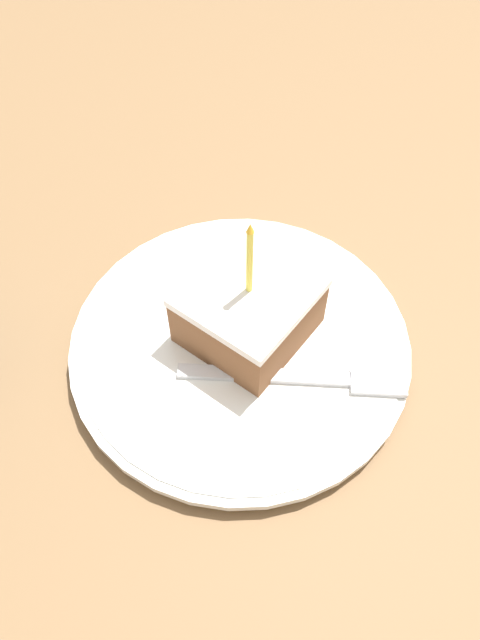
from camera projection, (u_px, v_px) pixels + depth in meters
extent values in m
cube|color=brown|center=(217.00, 369.00, 0.56)|extent=(2.40, 2.40, 0.04)
cylinder|color=white|center=(240.00, 345.00, 0.54)|extent=(0.28, 0.28, 0.02)
cylinder|color=white|center=(240.00, 343.00, 0.53)|extent=(0.29, 0.29, 0.01)
cube|color=brown|center=(249.00, 313.00, 0.52)|extent=(0.09, 0.10, 0.05)
cube|color=silver|center=(249.00, 292.00, 0.49)|extent=(0.09, 0.10, 0.01)
cylinder|color=#EAD84C|center=(250.00, 262.00, 0.46)|extent=(0.01, 0.01, 0.06)
cone|color=yellow|center=(250.00, 228.00, 0.43)|extent=(0.01, 0.01, 0.01)
cube|color=silver|center=(263.00, 376.00, 0.51)|extent=(0.12, 0.09, 0.00)
cube|color=silver|center=(378.00, 382.00, 0.50)|extent=(0.05, 0.04, 0.00)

